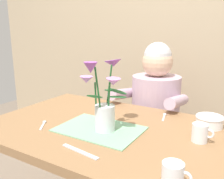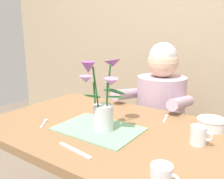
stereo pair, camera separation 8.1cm
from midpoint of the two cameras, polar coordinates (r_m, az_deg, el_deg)
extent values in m
cube|color=tan|center=(2.09, 13.16, 14.55)|extent=(4.00, 0.10, 2.50)
cube|color=olive|center=(1.23, -3.50, -9.50)|extent=(1.20, 0.80, 0.04)
cylinder|color=olive|center=(1.94, -11.17, -12.80)|extent=(0.06, 0.06, 0.70)
cylinder|color=#4C4C56|center=(1.95, 8.42, -17.53)|extent=(0.30, 0.30, 0.40)
cylinder|color=#BC9EB2|center=(1.76, 8.93, -4.89)|extent=(0.34, 0.34, 0.50)
sphere|color=#DBB293|center=(1.68, 9.37, 6.49)|extent=(0.21, 0.21, 0.21)
sphere|color=silver|center=(1.68, 9.42, 7.84)|extent=(0.19, 0.19, 0.19)
cylinder|color=#BC9EB2|center=(1.68, 1.28, -1.00)|extent=(0.07, 0.33, 0.12)
cylinder|color=#BC9EB2|center=(1.54, 13.74, -2.80)|extent=(0.07, 0.33, 0.12)
cube|color=#7AB289|center=(1.19, -5.10, -9.33)|extent=(0.40, 0.28, 0.00)
cylinder|color=silver|center=(1.15, -3.74, -6.86)|extent=(0.10, 0.10, 0.13)
cylinder|color=#23602D|center=(1.09, -2.87, -2.06)|extent=(0.04, 0.05, 0.15)
cone|color=#CC7FDB|center=(1.05, -1.91, 1.82)|extent=(0.09, 0.09, 0.04)
sphere|color=#E5D14C|center=(1.05, -1.91, 2.08)|extent=(0.02, 0.02, 0.02)
cylinder|color=#23602D|center=(1.13, -2.76, 0.31)|extent=(0.04, 0.02, 0.23)
cone|color=#A351B7|center=(1.14, -1.77, 6.25)|extent=(0.09, 0.09, 0.04)
sphere|color=#E5D14C|center=(1.14, -1.77, 6.50)|extent=(0.02, 0.02, 0.02)
cylinder|color=#23602D|center=(1.14, -5.95, -1.66)|extent=(0.03, 0.05, 0.15)
cone|color=#CC7FDB|center=(1.14, -8.13, 2.31)|extent=(0.06, 0.06, 0.03)
sphere|color=#E5D14C|center=(1.14, -8.13, 2.55)|extent=(0.02, 0.02, 0.02)
cylinder|color=#23602D|center=(1.08, -5.48, -0.50)|extent=(0.03, 0.03, 0.23)
cone|color=#A351B7|center=(1.03, -7.38, 5.19)|extent=(0.08, 0.08, 0.05)
sphere|color=#E5D14C|center=(1.03, -7.39, 5.46)|extent=(0.02, 0.02, 0.02)
ellipsoid|color=#23602D|center=(1.11, -0.75, -0.45)|extent=(0.09, 0.08, 0.04)
ellipsoid|color=#23602D|center=(1.07, -6.29, -1.69)|extent=(0.06, 0.09, 0.05)
ellipsoid|color=#23602D|center=(1.16, -2.59, -0.19)|extent=(0.05, 0.09, 0.03)
ellipsoid|color=#23602D|center=(1.09, -0.89, -1.79)|extent=(0.10, 0.06, 0.02)
cylinder|color=white|center=(1.29, 20.46, -7.21)|extent=(0.13, 0.13, 0.05)
torus|color=white|center=(1.28, 20.55, -6.16)|extent=(0.14, 0.14, 0.01)
cube|color=silver|center=(0.99, -10.04, -14.33)|extent=(0.19, 0.04, 0.00)
cylinder|color=silver|center=(0.79, 11.19, -19.37)|extent=(0.07, 0.07, 0.08)
torus|color=silver|center=(0.77, 14.02, -19.72)|extent=(0.04, 0.01, 0.04)
cylinder|color=silver|center=(1.10, 18.15, -9.77)|extent=(0.07, 0.07, 0.08)
torus|color=silver|center=(1.09, 20.13, -9.88)|extent=(0.04, 0.01, 0.04)
cube|color=silver|center=(1.28, -18.00, -8.28)|extent=(0.07, 0.09, 0.00)
ellipsoid|color=silver|center=(1.33, -17.46, -7.32)|extent=(0.03, 0.03, 0.01)
cube|color=silver|center=(1.35, 10.51, -6.63)|extent=(0.03, 0.10, 0.00)
ellipsoid|color=silver|center=(1.40, 10.80, -5.80)|extent=(0.03, 0.03, 0.01)
camera|label=1|loc=(0.04, -91.93, -0.47)|focal=38.48mm
camera|label=2|loc=(0.04, 88.07, 0.47)|focal=38.48mm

